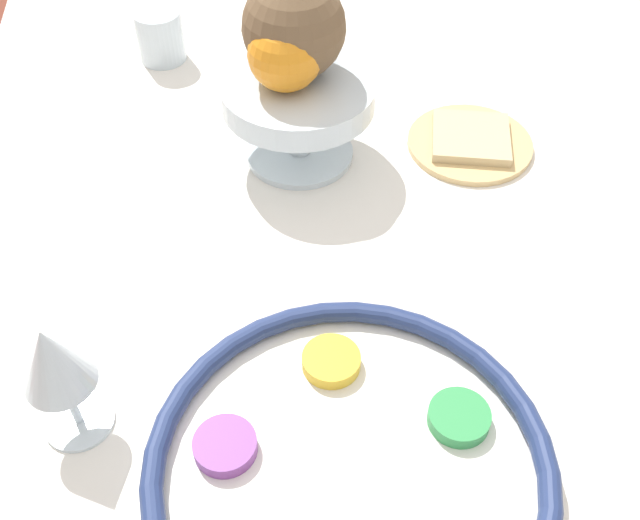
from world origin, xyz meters
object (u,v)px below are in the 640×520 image
seder_plate (350,468)px  cup_far (299,68)px  cup_near (160,36)px  cup_mid (272,19)px  bread_plate (470,141)px  orange_fruit (285,54)px  coconut (294,27)px  fruit_stand (299,103)px  wine_glass (53,362)px

seder_plate → cup_far: 0.58m
cup_near → cup_mid: same height
bread_plate → orange_fruit: bearing=88.7°
coconut → cup_far: bearing=-8.2°
fruit_stand → cup_mid: 0.28m
orange_fruit → coconut: coconut is taller
wine_glass → bread_plate: size_ratio=0.85×
fruit_stand → cup_mid: fruit_stand is taller
orange_fruit → coconut: (0.03, -0.01, 0.02)m
wine_glass → cup_far: wine_glass is taller
wine_glass → fruit_stand: bearing=-34.6°
coconut → bread_plate: 0.27m
orange_fruit → cup_far: size_ratio=1.16×
fruit_stand → bread_plate: size_ratio=1.15×
bread_plate → cup_far: (0.15, 0.20, 0.03)m
fruit_stand → seder_plate: bearing=178.9°
cup_mid → seder_plate: bearing=180.0°
seder_plate → orange_fruit: (0.43, 0.01, 0.13)m
orange_fruit → cup_mid: 0.30m
fruit_stand → cup_mid: bearing=1.6°
wine_glass → cup_near: 0.60m
fruit_stand → orange_fruit: (-0.01, 0.01, 0.07)m
fruit_stand → coconut: bearing=2.5°
wine_glass → coconut: bearing=-33.0°
wine_glass → bread_plate: bearing=-53.4°
bread_plate → cup_far: 0.25m
seder_plate → wine_glass: size_ratio=2.61×
seder_plate → cup_near: size_ratio=4.83×
orange_fruit → cup_near: (0.25, 0.16, -0.11)m
wine_glass → coconut: 0.45m
wine_glass → orange_fruit: orange_fruit is taller
seder_plate → wine_glass: bearing=70.0°
coconut → cup_near: coconut is taller
fruit_stand → bread_plate: (-0.01, -0.22, -0.07)m
seder_plate → cup_near: (0.68, 0.16, 0.02)m
cup_far → bread_plate: bearing=-127.1°
seder_plate → bread_plate: size_ratio=2.23×
seder_plate → fruit_stand: size_ratio=1.93×
orange_fruit → cup_mid: bearing=-1.2°
seder_plate → coconut: size_ratio=3.00×
wine_glass → orange_fruit: 0.42m
fruit_stand → orange_fruit: orange_fruit is taller
coconut → cup_mid: coconut is taller
seder_plate → cup_mid: bearing=-0.0°
cup_near → cup_far: 0.21m
fruit_stand → orange_fruit: 0.07m
cup_near → seder_plate: bearing=-166.7°
wine_glass → fruit_stand: size_ratio=0.74×
cup_near → fruit_stand: bearing=-145.5°
wine_glass → seder_plate: bearing=-110.0°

